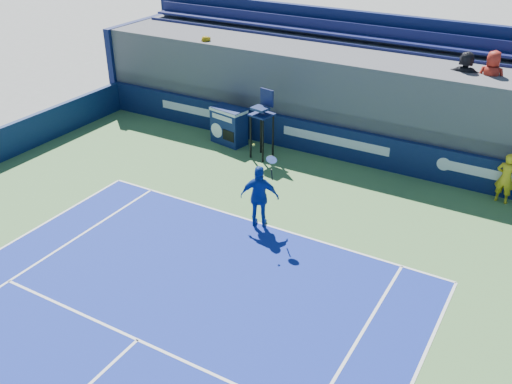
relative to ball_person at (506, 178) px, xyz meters
The scene contains 6 objects.
ball_person is the anchor object (origin of this frame).
back_hoarding 5.72m from the ball_person, behind, with size 20.40×0.21×1.20m.
match_clock 9.69m from the ball_person, behind, with size 1.43×0.96×1.40m.
umpire_chair 8.06m from the ball_person, behind, with size 0.82×0.82×2.48m.
tennis_player 7.58m from the ball_person, 139.50° to the right, with size 1.18×0.82×2.57m.
stadium_seating 6.26m from the ball_person, 157.03° to the left, with size 21.00×4.05×4.40m.
Camera 1 is at (6.85, -0.33, 8.69)m, focal length 40.00 mm.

